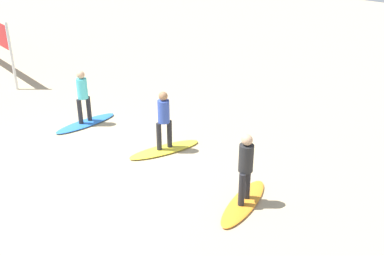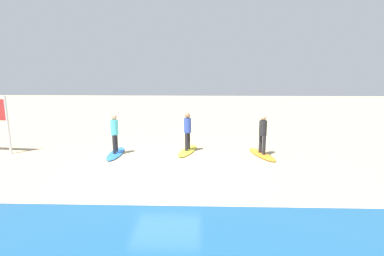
{
  "view_description": "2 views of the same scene",
  "coord_description": "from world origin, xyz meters",
  "px_view_note": "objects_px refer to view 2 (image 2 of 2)",
  "views": [
    {
      "loc": [
        -8.99,
        4.84,
        5.85
      ],
      "look_at": [
        -1.77,
        -2.45,
        1.08
      ],
      "focal_mm": 42.62,
      "sensor_mm": 36.0,
      "label": 1
    },
    {
      "loc": [
        -1.26,
        10.44,
        3.62
      ],
      "look_at": [
        -0.86,
        -2.27,
        1.11
      ],
      "focal_mm": 28.48,
      "sensor_mm": 36.0,
      "label": 2
    }
  ],
  "objects_px": {
    "surfboard_blue": "(116,153)",
    "surfer_blue": "(115,131)",
    "surfboard_orange": "(262,154)",
    "surfer_yellow": "(188,129)",
    "surfer_orange": "(263,131)",
    "surfboard_yellow": "(188,151)"
  },
  "relations": [
    {
      "from": "surfboard_orange",
      "to": "surfer_orange",
      "type": "distance_m",
      "value": 0.99
    },
    {
      "from": "surfboard_orange",
      "to": "surfer_blue",
      "type": "xyz_separation_m",
      "value": [
        6.2,
        0.05,
        0.99
      ]
    },
    {
      "from": "surfer_yellow",
      "to": "surfer_blue",
      "type": "relative_size",
      "value": 1.0
    },
    {
      "from": "surfboard_blue",
      "to": "surfboard_orange",
      "type": "bearing_deg",
      "value": 89.49
    },
    {
      "from": "surfer_orange",
      "to": "surfboard_blue",
      "type": "height_order",
      "value": "surfer_orange"
    },
    {
      "from": "surfer_orange",
      "to": "surfer_yellow",
      "type": "bearing_deg",
      "value": -8.68
    },
    {
      "from": "surfboard_orange",
      "to": "surfboard_blue",
      "type": "relative_size",
      "value": 1.0
    },
    {
      "from": "surfer_yellow",
      "to": "surfboard_blue",
      "type": "xyz_separation_m",
      "value": [
        3.05,
        0.54,
        -0.99
      ]
    },
    {
      "from": "surfboard_orange",
      "to": "surfer_blue",
      "type": "height_order",
      "value": "surfer_blue"
    },
    {
      "from": "surfboard_orange",
      "to": "surfer_blue",
      "type": "bearing_deg",
      "value": -105.86
    },
    {
      "from": "surfboard_yellow",
      "to": "surfer_yellow",
      "type": "relative_size",
      "value": 1.28
    },
    {
      "from": "surfer_yellow",
      "to": "surfer_blue",
      "type": "xyz_separation_m",
      "value": [
        3.05,
        0.54,
        0.0
      ]
    },
    {
      "from": "surfboard_orange",
      "to": "surfer_blue",
      "type": "relative_size",
      "value": 1.28
    },
    {
      "from": "surfer_blue",
      "to": "surfer_yellow",
      "type": "bearing_deg",
      "value": -170.02
    },
    {
      "from": "surfer_yellow",
      "to": "surfer_blue",
      "type": "bearing_deg",
      "value": 9.98
    },
    {
      "from": "surfer_orange",
      "to": "surfer_blue",
      "type": "xyz_separation_m",
      "value": [
        6.2,
        0.05,
        0.0
      ]
    },
    {
      "from": "surfer_yellow",
      "to": "surfboard_blue",
      "type": "height_order",
      "value": "surfer_yellow"
    },
    {
      "from": "surfboard_blue",
      "to": "surfer_blue",
      "type": "relative_size",
      "value": 1.28
    },
    {
      "from": "surfboard_yellow",
      "to": "surfer_yellow",
      "type": "height_order",
      "value": "surfer_yellow"
    },
    {
      "from": "surfboard_orange",
      "to": "surfer_orange",
      "type": "xyz_separation_m",
      "value": [
        -0.0,
        0.0,
        0.99
      ]
    },
    {
      "from": "surfboard_blue",
      "to": "surfer_blue",
      "type": "xyz_separation_m",
      "value": [
        0.0,
        0.0,
        0.99
      ]
    },
    {
      "from": "surfer_orange",
      "to": "surfer_yellow",
      "type": "relative_size",
      "value": 1.0
    }
  ]
}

